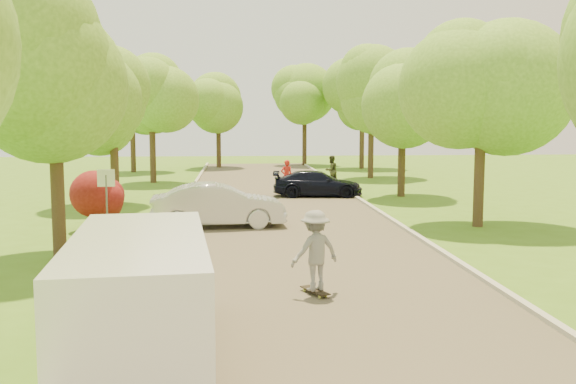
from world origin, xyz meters
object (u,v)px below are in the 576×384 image
object	(u,v)px
minivan	(140,294)
longboard	(315,291)
dark_sedan	(318,184)
silver_sedan	(218,205)
person_olive	(331,170)
street_sign	(106,188)
person_striped	(287,176)
skateboarder	(315,250)

from	to	relation	value
minivan	longboard	distance (m)	4.74
minivan	dark_sedan	bearing A→B (deg)	69.89
silver_sedan	longboard	bearing A→B (deg)	-169.31
person_olive	dark_sedan	bearing A→B (deg)	42.91
silver_sedan	longboard	xyz separation A→B (m)	(2.28, -8.98, -0.67)
dark_sedan	person_olive	size ratio (longest dim) A/B	2.57
person_olive	street_sign	bearing A→B (deg)	26.82
silver_sedan	person_olive	distance (m)	15.39
silver_sedan	person_striped	world-z (taller)	person_striped
dark_sedan	person_olive	xyz separation A→B (m)	(1.50, 5.49, 0.22)
longboard	skateboarder	world-z (taller)	skateboarder
street_sign	longboard	world-z (taller)	street_sign
longboard	skateboarder	size ratio (longest dim) A/B	0.53
person_striped	minivan	bearing A→B (deg)	67.23
street_sign	longboard	size ratio (longest dim) A/B	2.40
silver_sedan	skateboarder	bearing A→B (deg)	-169.31
silver_sedan	longboard	distance (m)	9.29
minivan	person_olive	bearing A→B (deg)	69.77
street_sign	person_striped	distance (m)	14.11
skateboarder	street_sign	bearing A→B (deg)	-76.33
dark_sedan	skateboarder	world-z (taller)	skateboarder
silver_sedan	dark_sedan	distance (m)	9.78
skateboarder	longboard	bearing A→B (deg)	180.00
skateboarder	minivan	bearing A→B (deg)	22.24
longboard	street_sign	bearing A→B (deg)	-76.33
street_sign	person_striped	bearing A→B (deg)	61.39
minivan	street_sign	bearing A→B (deg)	98.15
person_olive	silver_sedan	bearing A→B (deg)	34.84
longboard	person_striped	xyz separation A→B (m)	(0.96, 19.74, 0.74)
minivan	skateboarder	size ratio (longest dim) A/B	3.13
silver_sedan	skateboarder	xyz separation A→B (m)	(2.28, -8.98, 0.21)
street_sign	person_olive	size ratio (longest dim) A/B	1.28
dark_sedan	person_olive	world-z (taller)	person_olive
street_sign	person_olive	distance (m)	18.45
person_striped	person_olive	world-z (taller)	person_olive
skateboarder	silver_sedan	bearing A→B (deg)	-100.20
silver_sedan	street_sign	bearing A→B (deg)	111.22
silver_sedan	person_olive	world-z (taller)	person_olive
street_sign	silver_sedan	bearing A→B (deg)	24.79
longboard	skateboarder	xyz separation A→B (m)	(0.00, 0.00, 0.88)
person_striped	person_olive	bearing A→B (deg)	-142.82
street_sign	person_striped	size ratio (longest dim) A/B	1.30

